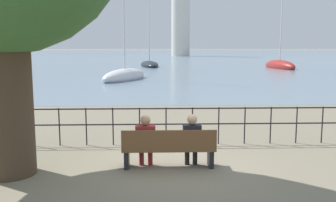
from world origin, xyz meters
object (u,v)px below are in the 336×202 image
at_px(seated_person_right, 192,138).
at_px(sailboat_3, 125,76).
at_px(park_bench, 169,149).
at_px(seated_person_left, 146,138).
at_px(harbor_lighthouse, 181,13).
at_px(sailboat_0, 280,66).
at_px(sailboat_4, 149,65).

bearing_deg(seated_person_right, sailboat_3, 98.25).
distance_m(park_bench, seated_person_left, 0.58).
height_order(seated_person_left, harbor_lighthouse, harbor_lighthouse).
bearing_deg(sailboat_0, seated_person_left, -119.04).
relative_size(seated_person_left, sailboat_3, 0.10).
height_order(sailboat_0, sailboat_4, sailboat_0).
distance_m(seated_person_right, sailboat_4, 44.80).
bearing_deg(sailboat_3, park_bench, -60.83).
relative_size(sailboat_4, harbor_lighthouse, 0.35).
bearing_deg(sailboat_0, seated_person_right, -117.71).
bearing_deg(park_bench, harbor_lighthouse, 85.90).
relative_size(seated_person_right, sailboat_4, 0.13).
xyz_separation_m(seated_person_right, sailboat_4, (-1.57, 44.77, -0.42)).
relative_size(sailboat_0, sailboat_4, 1.12).
xyz_separation_m(park_bench, sailboat_3, (-2.78, 22.91, -0.10)).
bearing_deg(sailboat_0, park_bench, -118.33).
height_order(park_bench, seated_person_left, seated_person_left).
bearing_deg(seated_person_left, sailboat_3, 95.65).
bearing_deg(sailboat_3, sailboat_0, 63.41).
relative_size(park_bench, sailboat_0, 0.20).
height_order(seated_person_left, sailboat_3, sailboat_3).
bearing_deg(harbor_lighthouse, seated_person_right, -93.82).
relative_size(seated_person_right, sailboat_3, 0.10).
bearing_deg(seated_person_right, park_bench, -171.29).
xyz_separation_m(sailboat_0, harbor_lighthouse, (-8.18, 64.35, 12.13)).
relative_size(park_bench, sailboat_4, 0.22).
bearing_deg(seated_person_left, harbor_lighthouse, 85.61).
distance_m(park_bench, harbor_lighthouse, 104.29).
xyz_separation_m(seated_person_left, sailboat_4, (-0.52, 44.77, -0.42)).
bearing_deg(seated_person_right, harbor_lighthouse, 86.18).
height_order(park_bench, sailboat_4, sailboat_4).
distance_m(seated_person_right, sailboat_0, 41.71).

